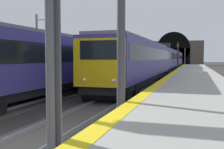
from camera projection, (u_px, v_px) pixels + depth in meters
name	position (u px, v px, depth m)	size (l,w,h in m)	color
platform_right	(195.00, 147.00, 5.90)	(112.00, 4.37, 1.02)	#9E9B93
platform_right_edge_strip	(111.00, 119.00, 6.43)	(112.00, 0.50, 0.01)	yellow
track_main_line	(22.00, 148.00, 7.22)	(160.00, 2.62, 0.21)	#4C4742
train_main_approaching	(164.00, 59.00, 41.51)	(59.63, 3.19, 4.77)	navy
train_adjacent_platform	(123.00, 59.00, 34.99)	(56.75, 3.29, 4.88)	navy
railway_signal_near	(50.00, 17.00, 4.74)	(0.39, 0.38, 5.31)	#4C4C54
railway_signal_mid	(178.00, 54.00, 43.77)	(0.39, 0.38, 5.04)	#38383D
railway_signal_far	(185.00, 55.00, 80.26)	(0.39, 0.38, 5.48)	#38383D
tunnel_portal	(173.00, 53.00, 91.75)	(2.18, 19.68, 11.27)	#51473D
catenary_mast_far	(37.00, 47.00, 28.19)	(0.22, 2.35, 7.04)	#595B60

